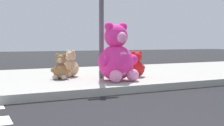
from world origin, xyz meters
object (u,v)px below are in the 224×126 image
at_px(plush_brown, 61,69).
at_px(plush_white, 135,67).
at_px(plush_pink_large, 117,57).
at_px(plush_red, 136,66).
at_px(plush_tan, 70,66).
at_px(sign_pole, 101,4).
at_px(plush_lime, 107,66).

relative_size(plush_brown, plush_white, 1.19).
relative_size(plush_pink_large, plush_brown, 2.18).
distance_m(plush_brown, plush_red, 1.79).
bearing_deg(plush_pink_large, plush_tan, 120.83).
xyz_separation_m(plush_pink_large, plush_white, (0.96, 0.85, -0.31)).
xyz_separation_m(sign_pole, plush_white, (1.06, 0.26, -1.50)).
xyz_separation_m(plush_pink_large, plush_brown, (-1.02, 0.76, -0.27)).
xyz_separation_m(plush_tan, plush_red, (1.42, -0.71, -0.01)).
relative_size(plush_pink_large, plush_tan, 1.96).
relative_size(sign_pole, plush_white, 6.62).
relative_size(plush_lime, plush_white, 1.12).
relative_size(sign_pole, plush_tan, 5.02).
bearing_deg(plush_lime, plush_tan, 176.62).
bearing_deg(plush_brown, plush_red, -10.64).
height_order(plush_tan, plush_lime, plush_tan).
xyz_separation_m(plush_brown, plush_red, (1.76, -0.33, 0.02)).
height_order(plush_tan, plush_white, plush_tan).
bearing_deg(sign_pole, plush_tan, 136.37).
bearing_deg(plush_tan, plush_lime, -3.38).
bearing_deg(plush_white, plush_pink_large, -138.64).
bearing_deg(plush_lime, sign_pole, -125.95).
xyz_separation_m(plush_pink_large, plush_lime, (0.26, 1.08, -0.29)).
bearing_deg(plush_lime, plush_brown, -165.84).
relative_size(plush_tan, plush_red, 1.04).
height_order(sign_pole, plush_brown, sign_pole).
bearing_deg(plush_red, plush_tan, 153.48).
xyz_separation_m(sign_pole, plush_lime, (0.36, 0.50, -1.48)).
xyz_separation_m(sign_pole, plush_pink_large, (0.10, -0.59, -1.20)).
height_order(plush_pink_large, plush_red, plush_pink_large).
relative_size(plush_tan, plush_white, 1.32).
distance_m(plush_red, plush_white, 0.47).
bearing_deg(plush_tan, plush_brown, -131.84).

